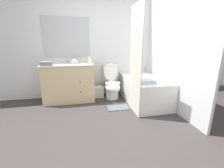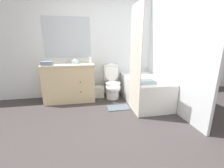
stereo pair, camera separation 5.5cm
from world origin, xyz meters
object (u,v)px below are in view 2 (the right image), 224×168
object	(u,v)px
sink_faucet	(69,61)
hand_towel_folded	(47,63)
soap_dispenser	(90,60)
wastebasket	(99,92)
tissue_box	(75,62)
bathtub	(144,90)
bath_towel_folded	(146,82)
bath_mat	(118,108)
vanity_cabinet	(70,82)
toilet	(112,84)

from	to	relation	value
sink_faucet	hand_towel_folded	distance (m)	0.55
sink_faucet	soap_dispenser	distance (m)	0.54
soap_dispenser	wastebasket	bearing A→B (deg)	24.44
hand_towel_folded	tissue_box	bearing A→B (deg)	14.55
bathtub	tissue_box	bearing A→B (deg)	164.18
bath_towel_folded	tissue_box	bearing A→B (deg)	147.70
wastebasket	bath_towel_folded	size ratio (longest dim) A/B	0.83
bathtub	soap_dispenser	size ratio (longest dim) A/B	8.51
wastebasket	bath_mat	bearing A→B (deg)	-67.36
vanity_cabinet	wastebasket	distance (m)	0.77
sink_faucet	bath_towel_folded	distance (m)	1.89
bathtub	wastebasket	world-z (taller)	bathtub
sink_faucet	bathtub	bearing A→B (deg)	-20.53
bathtub	hand_towel_folded	xyz separation A→B (m)	(-2.10, 0.28, 0.63)
wastebasket	tissue_box	bearing A→B (deg)	-171.29
bathtub	wastebasket	xyz separation A→B (m)	(-0.98, 0.52, -0.15)
bath_mat	bath_towel_folded	bearing A→B (deg)	-20.09
vanity_cabinet	bathtub	xyz separation A→B (m)	(1.68, -0.44, -0.16)
bath_mat	hand_towel_folded	bearing A→B (deg)	159.78
vanity_cabinet	wastebasket	world-z (taller)	vanity_cabinet
vanity_cabinet	tissue_box	distance (m)	0.50
toilet	tissue_box	distance (m)	1.03
bathtub	tissue_box	size ratio (longest dim) A/B	9.81
toilet	wastebasket	world-z (taller)	toilet
sink_faucet	soap_dispenser	world-z (taller)	soap_dispenser
tissue_box	bath_mat	bearing A→B (deg)	-38.27
wastebasket	toilet	bearing A→B (deg)	-21.27
tissue_box	hand_towel_folded	xyz separation A→B (m)	(-0.58, -0.15, -0.00)
bath_towel_folded	bath_mat	world-z (taller)	bath_towel_folded
tissue_box	toilet	bearing A→B (deg)	-2.60
sink_faucet	toilet	xyz separation A→B (m)	(1.01, -0.24, -0.55)
sink_faucet	wastebasket	world-z (taller)	sink_faucet
vanity_cabinet	soap_dispenser	world-z (taller)	soap_dispenser
toilet	hand_towel_folded	distance (m)	1.55
sink_faucet	hand_towel_folded	xyz separation A→B (m)	(-0.42, -0.35, 0.01)
sink_faucet	toilet	world-z (taller)	sink_faucet
tissue_box	vanity_cabinet	bearing A→B (deg)	175.93
bath_mat	wastebasket	bearing A→B (deg)	112.64
tissue_box	hand_towel_folded	bearing A→B (deg)	-165.45
bath_mat	vanity_cabinet	bearing A→B (deg)	145.79
sink_faucet	tissue_box	xyz separation A→B (m)	(0.15, -0.20, 0.01)
toilet	bath_towel_folded	distance (m)	1.00
vanity_cabinet	wastebasket	bearing A→B (deg)	5.92
bath_towel_folded	hand_towel_folded	bearing A→B (deg)	159.81
toilet	soap_dispenser	distance (m)	0.79
bathtub	soap_dispenser	bearing A→B (deg)	160.15
sink_faucet	wastebasket	size ratio (longest dim) A/B	0.52
hand_towel_folded	bath_mat	distance (m)	1.78
bathtub	soap_dispenser	distance (m)	1.42
sink_faucet	tissue_box	bearing A→B (deg)	-51.90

